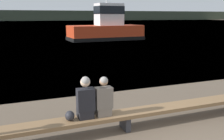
{
  "coord_description": "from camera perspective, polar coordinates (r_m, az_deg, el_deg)",
  "views": [
    {
      "loc": [
        -3.06,
        -2.72,
        2.66
      ],
      "look_at": [
        0.01,
        5.35,
        0.77
      ],
      "focal_mm": 40.0,
      "sensor_mm": 36.0,
      "label": 1
    }
  ],
  "objects": [
    {
      "name": "water_surface",
      "position": [
        128.0,
        -19.82,
        10.42
      ],
      "size": [
        240.0,
        240.0,
        0.0
      ],
      "primitive_type": "plane",
      "color": "#426B8E",
      "rests_on": "ground"
    },
    {
      "name": "far_shoreline",
      "position": [
        145.93,
        -20.08,
        11.62
      ],
      "size": [
        600.0,
        12.0,
        5.42
      ],
      "primitive_type": "cube",
      "color": "#384233",
      "rests_on": "ground"
    },
    {
      "name": "bench_main",
      "position": [
        6.01,
        3.0,
        -10.27
      ],
      "size": [
        7.74,
        0.5,
        0.42
      ],
      "color": "brown",
      "rests_on": "ground"
    },
    {
      "name": "person_left",
      "position": [
        5.53,
        -6.09,
        -6.73
      ],
      "size": [
        0.38,
        0.36,
        0.96
      ],
      "color": "black",
      "rests_on": "bench_main"
    },
    {
      "name": "person_right",
      "position": [
        5.66,
        -1.96,
        -6.59
      ],
      "size": [
        0.38,
        0.35,
        0.92
      ],
      "color": "#70665B",
      "rests_on": "bench_main"
    },
    {
      "name": "shopping_bag",
      "position": [
        5.58,
        -9.63,
        -10.28
      ],
      "size": [
        0.2,
        0.23,
        0.22
      ],
      "color": "#232328",
      "rests_on": "bench_main"
    },
    {
      "name": "tugboat_red",
      "position": [
        28.16,
        -1.28,
        9.45
      ],
      "size": [
        8.45,
        3.78,
        6.71
      ],
      "rotation": [
        0.0,
        0.0,
        1.62
      ],
      "color": "red",
      "rests_on": "water_surface"
    }
  ]
}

